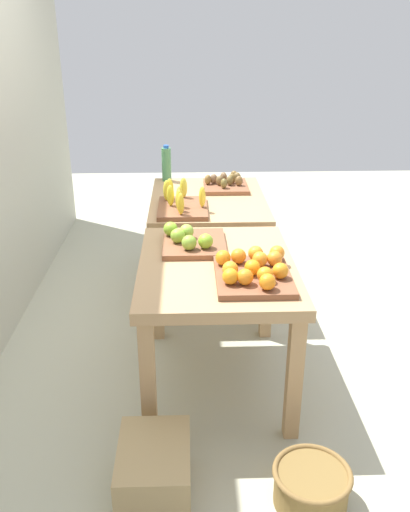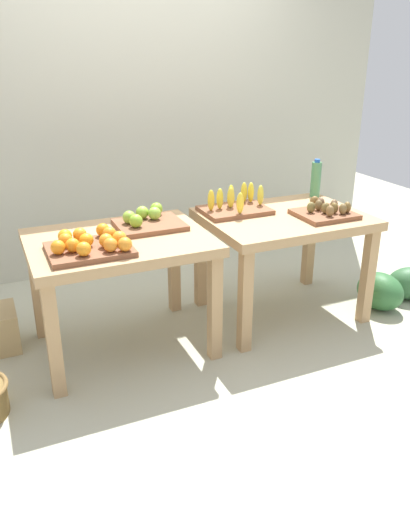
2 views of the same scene
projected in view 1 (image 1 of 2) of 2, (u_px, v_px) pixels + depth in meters
ground_plane at (211, 327)px, 3.58m from camera, size 8.00×8.00×0.00m
display_table_left at (217, 281)px, 2.82m from camera, size 1.04×0.80×0.72m
display_table_right at (208, 212)px, 3.84m from camera, size 1.04×0.80×0.72m
orange_bin at (254, 270)px, 2.58m from camera, size 0.44×0.36×0.11m
apple_bin at (191, 241)px, 2.96m from camera, size 0.40×0.36×0.11m
banana_crate at (181, 203)px, 3.53m from camera, size 0.44×0.32×0.17m
kiwi_bin at (226, 184)px, 4.00m from camera, size 0.36×0.33×0.10m
water_bottle at (166, 164)px, 4.15m from camera, size 0.07×0.07×0.28m
watermelon_pile at (229, 234)px, 4.80m from camera, size 0.68×0.41×0.27m
wicker_basket at (311, 486)px, 2.24m from camera, size 0.33×0.33×0.17m
cardboard_produce_box at (155, 472)px, 2.27m from camera, size 0.40×0.30×0.25m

